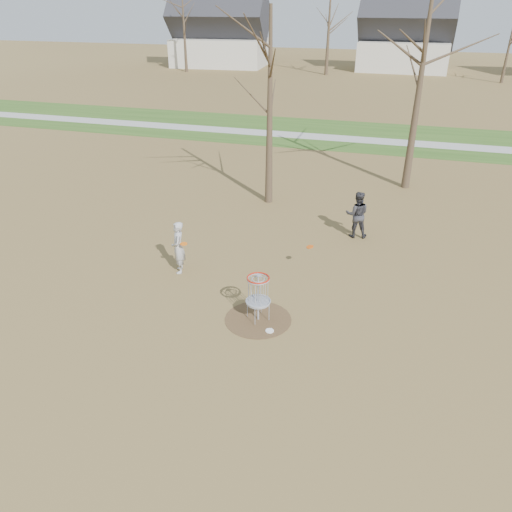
% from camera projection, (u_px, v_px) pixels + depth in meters
% --- Properties ---
extents(ground, '(160.00, 160.00, 0.00)m').
position_uv_depth(ground, '(258.00, 319.00, 13.39)').
color(ground, brown).
rests_on(ground, ground).
extents(green_band, '(160.00, 8.00, 0.01)m').
position_uv_depth(green_band, '(351.00, 135.00, 31.26)').
color(green_band, '#2D5119').
rests_on(green_band, ground).
extents(footpath, '(160.00, 1.50, 0.01)m').
position_uv_depth(footpath, '(349.00, 139.00, 30.41)').
color(footpath, '#9E9E99').
rests_on(footpath, green_band).
extents(dirt_circle, '(1.80, 1.80, 0.01)m').
position_uv_depth(dirt_circle, '(258.00, 319.00, 13.38)').
color(dirt_circle, '#47331E').
rests_on(dirt_circle, ground).
extents(player_standing, '(0.61, 0.72, 1.67)m').
position_uv_depth(player_standing, '(178.00, 247.00, 15.36)').
color(player_standing, '#ACACAC').
rests_on(player_standing, ground).
extents(player_throwing, '(0.91, 0.76, 1.70)m').
position_uv_depth(player_throwing, '(357.00, 214.00, 17.67)').
color(player_throwing, '#303035').
rests_on(player_throwing, ground).
extents(disc_grounded, '(0.22, 0.22, 0.02)m').
position_uv_depth(disc_grounded, '(270.00, 331.00, 12.90)').
color(disc_grounded, white).
rests_on(disc_grounded, dirt_circle).
extents(discs_in_play, '(3.87, 1.43, 0.22)m').
position_uv_depth(discs_in_play, '(250.00, 245.00, 15.19)').
color(discs_in_play, '#E4520C').
rests_on(discs_in_play, ground).
extents(disc_golf_basket, '(0.64, 0.64, 1.35)m').
position_uv_depth(disc_golf_basket, '(258.00, 290.00, 12.96)').
color(disc_golf_basket, '#9EA3AD').
rests_on(disc_golf_basket, ground).
extents(bare_trees, '(52.62, 44.98, 9.00)m').
position_uv_depth(bare_trees, '(400.00, 29.00, 40.95)').
color(bare_trees, '#382B1E').
rests_on(bare_trees, ground).
extents(houses_row, '(56.51, 10.01, 7.26)m').
position_uv_depth(houses_row, '(427.00, 40.00, 55.43)').
color(houses_row, silver).
rests_on(houses_row, ground).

